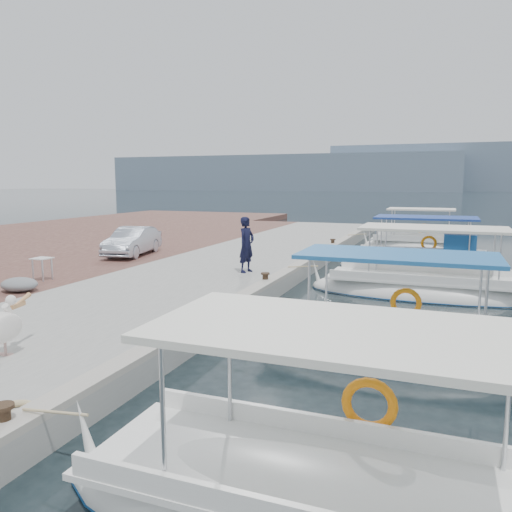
{
  "coord_description": "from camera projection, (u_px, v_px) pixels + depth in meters",
  "views": [
    {
      "loc": [
        4.83,
        -12.99,
        3.66
      ],
      "look_at": [
        -1.0,
        2.39,
        1.2
      ],
      "focal_mm": 35.0,
      "sensor_mm": 36.0,
      "label": 1
    }
  ],
  "objects": [
    {
      "name": "ground",
      "position": [
        259.0,
        311.0,
        14.25
      ],
      "size": [
        400.0,
        400.0,
        0.0
      ],
      "primitive_type": "plane",
      "color": "black",
      "rests_on": "ground"
    },
    {
      "name": "concrete_quay",
      "position": [
        232.0,
        268.0,
        19.89
      ],
      "size": [
        6.0,
        40.0,
        0.5
      ],
      "primitive_type": "cube",
      "color": "gray",
      "rests_on": "ground"
    },
    {
      "name": "quay_curb",
      "position": [
        300.0,
        264.0,
        18.87
      ],
      "size": [
        0.44,
        40.0,
        0.12
      ],
      "primitive_type": "cube",
      "color": "#A39D90",
      "rests_on": "concrete_quay"
    },
    {
      "name": "cobblestone_strip",
      "position": [
        127.0,
        261.0,
        21.64
      ],
      "size": [
        4.0,
        40.0,
        0.5
      ],
      "primitive_type": "cube",
      "color": "#52312B",
      "rests_on": "ground"
    },
    {
      "name": "fishing_caique_b",
      "position": [
        386.0,
        353.0,
        10.37
      ],
      "size": [
        6.48,
        2.13,
        2.83
      ],
      "color": "white",
      "rests_on": "ground"
    },
    {
      "name": "fishing_caique_c",
      "position": [
        425.0,
        291.0,
        16.2
      ],
      "size": [
        7.52,
        2.51,
        2.83
      ],
      "color": "white",
      "rests_on": "ground"
    },
    {
      "name": "fishing_caique_d",
      "position": [
        422.0,
        265.0,
        20.83
      ],
      "size": [
        6.71,
        2.47,
        2.83
      ],
      "color": "white",
      "rests_on": "ground"
    },
    {
      "name": "fishing_caique_e",
      "position": [
        417.0,
        247.0,
        27.15
      ],
      "size": [
        5.79,
        2.19,
        2.83
      ],
      "color": "white",
      "rests_on": "ground"
    },
    {
      "name": "mooring_bollards",
      "position": [
        265.0,
        277.0,
        15.66
      ],
      "size": [
        0.28,
        20.28,
        0.33
      ],
      "color": "black",
      "rests_on": "concrete_quay"
    },
    {
      "name": "pelican",
      "position": [
        1.0,
        326.0,
        9.11
      ],
      "size": [
        0.61,
        1.36,
        1.05
      ],
      "color": "tan",
      "rests_on": "concrete_quay"
    },
    {
      "name": "fisherman",
      "position": [
        247.0,
        245.0,
        17.42
      ],
      "size": [
        0.64,
        0.81,
        1.95
      ],
      "primitive_type": "imported",
      "rotation": [
        0.0,
        0.0,
        1.3
      ],
      "color": "black",
      "rests_on": "concrete_quay"
    },
    {
      "name": "parked_car",
      "position": [
        133.0,
        241.0,
        21.54
      ],
      "size": [
        1.95,
        3.86,
        1.21
      ],
      "primitive_type": "imported",
      "rotation": [
        0.0,
        0.0,
        0.19
      ],
      "color": "silver",
      "rests_on": "cobblestone_strip"
    },
    {
      "name": "tarp_bundle",
      "position": [
        19.0,
        284.0,
        14.48
      ],
      "size": [
        1.1,
        0.9,
        0.4
      ],
      "primitive_type": "ellipsoid",
      "color": "slate",
      "rests_on": "cobblestone_strip"
    },
    {
      "name": "folding_table",
      "position": [
        42.0,
        264.0,
        16.06
      ],
      "size": [
        0.55,
        0.55,
        0.73
      ],
      "color": "silver",
      "rests_on": "cobblestone_strip"
    },
    {
      "name": "rope_coil",
      "position": [
        15.0,
        410.0,
        6.85
      ],
      "size": [
        0.54,
        0.54,
        0.1
      ],
      "primitive_type": "torus",
      "color": "#C6B284",
      "rests_on": "concrete_quay"
    }
  ]
}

